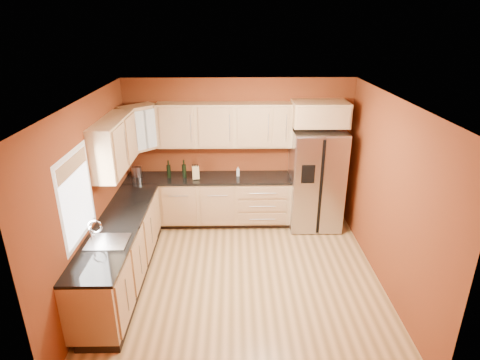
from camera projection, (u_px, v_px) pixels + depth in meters
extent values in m
plane|color=olive|center=(241.00, 278.00, 5.87)|extent=(4.00, 4.00, 0.00)
plane|color=silver|center=(241.00, 100.00, 4.89)|extent=(4.00, 4.00, 0.00)
cube|color=maroon|center=(239.00, 151.00, 7.23)|extent=(4.00, 0.04, 2.60)
cube|color=maroon|center=(246.00, 291.00, 3.53)|extent=(4.00, 0.04, 2.60)
cube|color=maroon|center=(92.00, 198.00, 5.35)|extent=(0.04, 4.00, 2.60)
cube|color=maroon|center=(389.00, 196.00, 5.41)|extent=(0.04, 4.00, 2.60)
cube|color=#A37C4F|center=(209.00, 201.00, 7.27)|extent=(2.90, 0.60, 0.88)
cube|color=#A37C4F|center=(121.00, 253.00, 5.68)|extent=(0.60, 2.80, 0.88)
cube|color=black|center=(208.00, 178.00, 7.09)|extent=(2.90, 0.62, 0.04)
cube|color=black|center=(118.00, 224.00, 5.51)|extent=(0.62, 2.80, 0.04)
cube|color=#A37C4F|center=(225.00, 125.00, 6.88)|extent=(2.30, 0.33, 0.75)
cube|color=#A37C4F|center=(114.00, 144.00, 5.83)|extent=(0.33, 1.35, 0.75)
cube|color=#A37C4F|center=(140.00, 128.00, 6.70)|extent=(0.67, 0.67, 0.75)
cube|color=#A37C4F|center=(320.00, 113.00, 6.70)|extent=(0.92, 0.60, 0.40)
cube|color=#B4B4B9|center=(316.00, 179.00, 7.06)|extent=(0.90, 0.75, 1.78)
cube|color=white|center=(77.00, 196.00, 4.79)|extent=(0.03, 0.90, 1.00)
cylinder|color=#B4B4B9|center=(138.00, 172.00, 7.06)|extent=(0.15, 0.15, 0.19)
cylinder|color=#B4B4B9|center=(135.00, 172.00, 7.08)|extent=(0.14, 0.14, 0.18)
cube|color=tan|center=(196.00, 172.00, 6.97)|extent=(0.13, 0.12, 0.23)
cylinder|color=silver|center=(238.00, 171.00, 7.10)|extent=(0.07, 0.07, 0.17)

